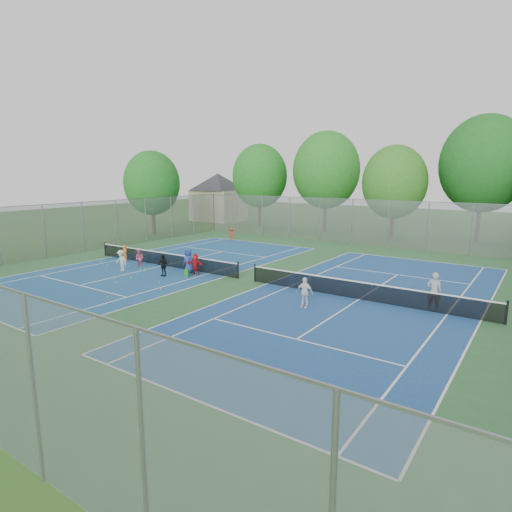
{
  "coord_description": "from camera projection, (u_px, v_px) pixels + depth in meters",
  "views": [
    {
      "loc": [
        14.47,
        -19.92,
        6.24
      ],
      "look_at": [
        0.0,
        1.0,
        1.3
      ],
      "focal_mm": 30.0,
      "sensor_mm": 36.0,
      "label": 1
    }
  ],
  "objects": [
    {
      "name": "tennis_ball_4",
      "position": [
        101.0,
        262.0,
        30.36
      ],
      "size": [
        0.07,
        0.07,
        0.07
      ],
      "primitive_type": "sphere",
      "color": "#D7E836",
      "rests_on": "ground"
    },
    {
      "name": "ground",
      "position": [
        246.0,
        280.0,
        25.35
      ],
      "size": [
        120.0,
        120.0,
        0.0
      ],
      "primitive_type": "plane",
      "color": "#2C581B",
      "rests_on": "ground"
    },
    {
      "name": "net_right",
      "position": [
        360.0,
        291.0,
        21.35
      ],
      "size": [
        12.87,
        0.1,
        0.91
      ],
      "primitive_type": "cube",
      "color": "black",
      "rests_on": "ground"
    },
    {
      "name": "house",
      "position": [
        218.0,
        189.0,
        56.2
      ],
      "size": [
        11.03,
        11.03,
        7.3
      ],
      "color": "#B7A88C",
      "rests_on": "ground"
    },
    {
      "name": "tree_nl",
      "position": [
        326.0,
        170.0,
        46.02
      ],
      "size": [
        7.2,
        7.2,
        10.69
      ],
      "color": "#443326",
      "rests_on": "ground"
    },
    {
      "name": "student_f",
      "position": [
        195.0,
        264.0,
        26.51
      ],
      "size": [
        1.3,
        0.65,
        1.34
      ],
      "primitive_type": "imported",
      "rotation": [
        0.0,
        0.0,
        0.21
      ],
      "color": "#B4191D",
      "rests_on": "ground"
    },
    {
      "name": "tree_side_w",
      "position": [
        152.0,
        183.0,
        43.03
      ],
      "size": [
        5.6,
        5.6,
        8.47
      ],
      "color": "#443326",
      "rests_on": "ground"
    },
    {
      "name": "tree_nr",
      "position": [
        484.0,
        164.0,
        38.36
      ],
      "size": [
        7.6,
        7.6,
        11.42
      ],
      "color": "#443326",
      "rests_on": "ground"
    },
    {
      "name": "court_pad",
      "position": [
        246.0,
        280.0,
        25.35
      ],
      "size": [
        32.0,
        32.0,
        0.01
      ],
      "primitive_type": "cube",
      "color": "#2D5F33",
      "rests_on": "ground"
    },
    {
      "name": "tennis_ball_1",
      "position": [
        159.0,
        283.0,
        24.58
      ],
      "size": [
        0.07,
        0.07,
        0.07
      ],
      "primitive_type": "sphere",
      "color": "#C6D631",
      "rests_on": "ground"
    },
    {
      "name": "instructor",
      "position": [
        434.0,
        292.0,
        19.56
      ],
      "size": [
        0.69,
        0.47,
        1.83
      ],
      "primitive_type": "imported",
      "rotation": [
        0.0,
        0.0,
        3.2
      ],
      "color": "gray",
      "rests_on": "ground"
    },
    {
      "name": "tennis_ball_10",
      "position": [
        140.0,
        269.0,
        28.0
      ],
      "size": [
        0.07,
        0.07,
        0.07
      ],
      "primitive_type": "sphere",
      "color": "#C4DA32",
      "rests_on": "ground"
    },
    {
      "name": "tennis_ball_11",
      "position": [
        117.0,
        283.0,
        24.64
      ],
      "size": [
        0.07,
        0.07,
        0.07
      ],
      "primitive_type": "sphere",
      "color": "#CBE435",
      "rests_on": "ground"
    },
    {
      "name": "tennis_ball_3",
      "position": [
        108.0,
        297.0,
        21.73
      ],
      "size": [
        0.07,
        0.07,
        0.07
      ],
      "primitive_type": "sphere",
      "color": "yellow",
      "rests_on": "ground"
    },
    {
      "name": "student_a",
      "position": [
        125.0,
        253.0,
        30.49
      ],
      "size": [
        0.46,
        0.31,
        1.21
      ],
      "primitive_type": "imported",
      "rotation": [
        0.0,
        0.0,
        0.05
      ],
      "color": "orange",
      "rests_on": "ground"
    },
    {
      "name": "teen_court_b",
      "position": [
        304.0,
        292.0,
        20.07
      ],
      "size": [
        0.88,
        0.42,
        1.46
      ],
      "primitive_type": "imported",
      "rotation": [
        0.0,
        0.0,
        0.08
      ],
      "color": "white",
      "rests_on": "ground"
    },
    {
      "name": "ball_hopper",
      "position": [
        187.0,
        273.0,
        26.08
      ],
      "size": [
        0.31,
        0.31,
        0.48
      ],
      "primitive_type": "cube",
      "rotation": [
        0.0,
        0.0,
        0.31
      ],
      "color": "#258A28",
      "rests_on": "ground"
    },
    {
      "name": "tennis_ball_8",
      "position": [
        161.0,
        289.0,
        23.21
      ],
      "size": [
        0.07,
        0.07,
        0.07
      ],
      "primitive_type": "sphere",
      "color": "#D1F338",
      "rests_on": "ground"
    },
    {
      "name": "student_e",
      "position": [
        188.0,
        261.0,
        27.0
      ],
      "size": [
        0.78,
        0.52,
        1.57
      ],
      "primitive_type": "imported",
      "rotation": [
        0.0,
        0.0,
        -0.02
      ],
      "color": "navy",
      "rests_on": "ground"
    },
    {
      "name": "tennis_ball_7",
      "position": [
        129.0,
        267.0,
        28.75
      ],
      "size": [
        0.07,
        0.07,
        0.07
      ],
      "primitive_type": "sphere",
      "color": "yellow",
      "rests_on": "ground"
    },
    {
      "name": "tree_nc",
      "position": [
        394.0,
        182.0,
        40.16
      ],
      "size": [
        6.0,
        6.0,
        8.85
      ],
      "color": "#443326",
      "rests_on": "ground"
    },
    {
      "name": "child_far_baseline",
      "position": [
        231.0,
        234.0,
        40.21
      ],
      "size": [
        0.81,
        0.55,
        1.17
      ],
      "primitive_type": "imported",
      "rotation": [
        0.0,
        0.0,
        3.3
      ],
      "color": "red",
      "rests_on": "ground"
    },
    {
      "name": "tennis_ball_6",
      "position": [
        145.0,
        269.0,
        28.13
      ],
      "size": [
        0.07,
        0.07,
        0.07
      ],
      "primitive_type": "sphere",
      "color": "#E7F438",
      "rests_on": "ground"
    },
    {
      "name": "court_right",
      "position": [
        359.0,
        299.0,
        21.44
      ],
      "size": [
        10.97,
        23.77,
        0.01
      ],
      "primitive_type": "cube",
      "color": "navy",
      "rests_on": "court_pad"
    },
    {
      "name": "tennis_ball_9",
      "position": [
        131.0,
        278.0,
        25.69
      ],
      "size": [
        0.07,
        0.07,
        0.07
      ],
      "primitive_type": "sphere",
      "color": "yellow",
      "rests_on": "ground"
    },
    {
      "name": "fence_north",
      "position": [
        352.0,
        222.0,
        37.88
      ],
      "size": [
        32.0,
        0.1,
        4.0
      ],
      "primitive_type": "cube",
      "color": "gray",
      "rests_on": "ground"
    },
    {
      "name": "fence_west",
      "position": [
        83.0,
        227.0,
        33.9
      ],
      "size": [
        0.1,
        32.0,
        4.0
      ],
      "primitive_type": "cube",
      "rotation": [
        0.0,
        0.0,
        1.57
      ],
      "color": "gray",
      "rests_on": "ground"
    },
    {
      "name": "tennis_ball_0",
      "position": [
        115.0,
        278.0,
        25.61
      ],
      "size": [
        0.07,
        0.07,
        0.07
      ],
      "primitive_type": "sphere",
      "color": "#B7DE33",
      "rests_on": "ground"
    },
    {
      "name": "tennis_ball_2",
      "position": [
        107.0,
        265.0,
        29.24
      ],
      "size": [
        0.07,
        0.07,
        0.07
      ],
      "primitive_type": "sphere",
      "color": "gold",
      "rests_on": "ground"
    },
    {
      "name": "tree_nw",
      "position": [
        260.0,
        176.0,
        49.8
      ],
      "size": [
        6.4,
        6.4,
        9.58
      ],
      "color": "#443326",
      "rests_on": "ground"
    },
    {
      "name": "tennis_ball_5",
      "position": [
        126.0,
        275.0,
        26.5
      ],
      "size": [
        0.07,
        0.07,
        0.07
      ],
      "primitive_type": "sphere",
      "color": "#E8F338",
      "rests_on": "ground"
    },
    {
      "name": "student_d",
      "position": [
        163.0,
        265.0,
        26.18
      ],
      "size": [
        0.83,
        0.42,
        1.36
      ],
      "primitive_type": "imported",
      "rotation": [
        0.0,
        0.0,
        0.12
      ],
      "color": "black",
      "rests_on": "ground"
    },
    {
      "name": "court_left",
      "position": [
        164.0,
        266.0,
        29.25
      ],
      "size": [
        10.97,
        23.77,
        0.01
      ],
      "primitive_type": "cube",
      "color": "navy",
      "rests_on": "court_pad"
    },
    {
      "name": "student_c",
      "position": [
        121.0,
        261.0,
        27.55
      ],
      "size": [
        0.92,
        0.56,
        1.39
      ],
      "primitive_type": "imported",
      "rotation": [
        0.0,
        0.0,
        0.05
      ],
      "color": "beige",
      "rests_on": "ground"
    },
    {
      "name": "ball_crate",
      "position": [
        157.0,
        258.0,
        31.19
      ],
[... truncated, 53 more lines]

